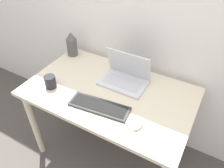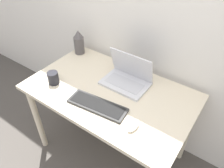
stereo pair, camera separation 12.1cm
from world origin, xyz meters
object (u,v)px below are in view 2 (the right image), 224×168
at_px(laptop, 127,77).
at_px(mouse, 133,126).
at_px(keyboard, 97,105).
at_px(vase, 79,42).
at_px(mug, 53,78).

bearing_deg(laptop, mouse, -52.54).
xyz_separation_m(laptop, keyboard, (-0.03, -0.33, -0.04)).
bearing_deg(laptop, vase, 168.55).
distance_m(keyboard, mouse, 0.29).
height_order(laptop, vase, laptop).
bearing_deg(mouse, keyboard, 177.16).
relative_size(vase, mug, 2.28).
height_order(mouse, vase, vase).
bearing_deg(mug, laptop, 35.79).
bearing_deg(vase, mug, -73.00).
xyz_separation_m(keyboard, mouse, (0.29, -0.01, 0.01)).
xyz_separation_m(mouse, vase, (-0.85, 0.46, 0.09)).
xyz_separation_m(mouse, mug, (-0.72, 0.02, 0.03)).
xyz_separation_m(laptop, vase, (-0.59, 0.12, 0.06)).
height_order(vase, mug, vase).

